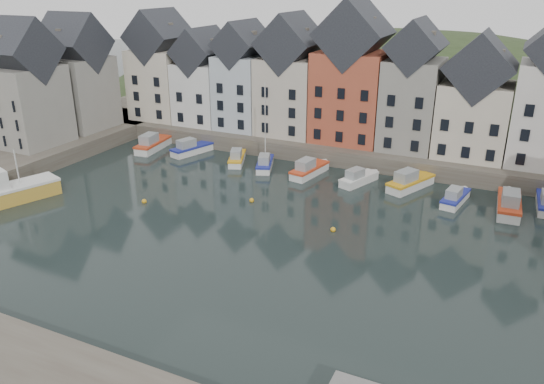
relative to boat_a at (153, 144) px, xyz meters
The scene contains 15 objects.
ground 30.66m from the boat_a, 36.91° to the right, with size 260.00×260.00×0.00m, color black.
far_quay 27.11m from the boat_a, 25.32° to the left, with size 90.00×16.00×2.00m, color #4C443A.
hillside 48.64m from the boat_a, 56.88° to the left, with size 153.60×70.40×64.00m.
far_terrace 30.43m from the boat_a, 19.09° to the left, with size 72.37×8.16×17.78m.
left_terrace 14.89m from the boat_a, 156.89° to the right, with size 7.65×17.00×15.69m.
mooring_buoys 24.33m from the boat_a, 32.52° to the right, with size 20.50×5.50×0.50m.
boat_a is the anchor object (origin of this frame).
boat_b 5.73m from the boat_a, ahead, with size 3.60×6.37×2.34m.
boat_c 13.04m from the boat_a, ahead, with size 3.64×5.74×2.11m.
boat_d 17.19m from the boat_a, ahead, with size 3.52×5.79×10.58m.
boat_e 22.95m from the boat_a, ahead, with size 3.00×6.43×2.38m.
boat_f 29.04m from the boat_a, ahead, with size 3.48×5.69×2.09m.
boat_g 34.62m from the boat_a, ahead, with size 4.47×6.84×2.52m.
boat_h 39.79m from the boat_a, ahead, with size 2.53×5.55×2.05m.
boat_i 44.92m from the boat_a, ahead, with size 2.50×7.04×2.67m.
Camera 1 is at (19.64, -37.22, 21.60)m, focal length 35.00 mm.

